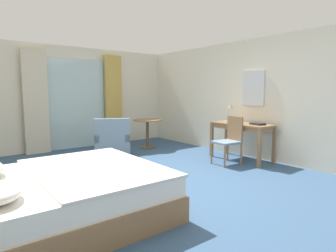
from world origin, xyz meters
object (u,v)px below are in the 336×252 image
object	(u,v)px
closed_book	(258,124)
bed	(61,195)
desk_lamp	(230,110)
round_cafe_table	(147,127)
writing_desk	(242,128)
armchair_by_window	(112,142)
desk_chair	(230,138)

from	to	relation	value
closed_book	bed	bearing A→B (deg)	-170.03
bed	desk_lamp	world-z (taller)	desk_lamp
bed	round_cafe_table	world-z (taller)	bed
desk_lamp	round_cafe_table	world-z (taller)	desk_lamp
bed	closed_book	bearing A→B (deg)	2.43
writing_desk	armchair_by_window	size ratio (longest dim) A/B	1.27
desk_lamp	writing_desk	bearing A→B (deg)	-99.78
desk_lamp	desk_chair	bearing A→B (deg)	-139.14
bed	desk_lamp	distance (m)	4.08
writing_desk	desk_chair	xyz separation A→B (m)	(-0.44, -0.06, -0.16)
armchair_by_window	round_cafe_table	xyz separation A→B (m)	(1.17, 0.37, 0.20)
desk_chair	desk_lamp	world-z (taller)	desk_lamp
writing_desk	bed	bearing A→B (deg)	-172.36
round_cafe_table	desk_lamp	bearing A→B (deg)	-65.17
closed_book	round_cafe_table	xyz separation A→B (m)	(-0.84, 2.61, -0.25)
round_cafe_table	desk_chair	bearing A→B (deg)	-80.91
desk_lamp	round_cafe_table	bearing A→B (deg)	114.83
writing_desk	desk_chair	size ratio (longest dim) A/B	1.36
writing_desk	closed_book	bearing A→B (deg)	-84.14
armchair_by_window	desk_lamp	bearing A→B (deg)	-36.65
desk_lamp	closed_book	world-z (taller)	desk_lamp
writing_desk	desk_lamp	world-z (taller)	desk_lamp
bed	round_cafe_table	size ratio (longest dim) A/B	2.90
closed_book	round_cafe_table	world-z (taller)	closed_book
bed	writing_desk	xyz separation A→B (m)	(3.84, 0.52, 0.38)
desk_lamp	closed_book	size ratio (longest dim) A/B	1.55
desk_lamp	closed_book	distance (m)	0.77
bed	desk_chair	world-z (taller)	bed
bed	armchair_by_window	xyz separation A→B (m)	(1.87, 2.41, 0.05)
armchair_by_window	round_cafe_table	world-z (taller)	armchair_by_window
closed_book	armchair_by_window	world-z (taller)	armchair_by_window
desk_lamp	armchair_by_window	xyz separation A→B (m)	(-2.04, 1.52, -0.69)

